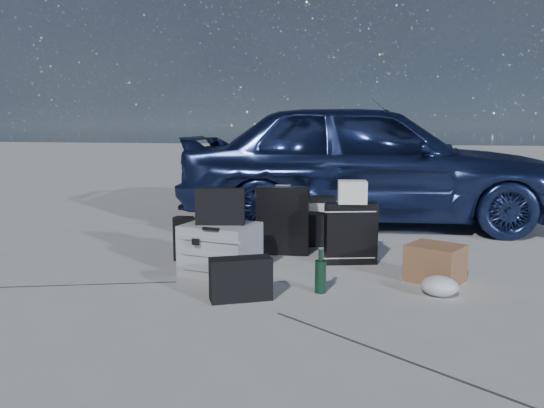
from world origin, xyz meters
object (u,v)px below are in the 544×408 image
at_px(car, 366,162).
at_px(pelican_case, 221,248).
at_px(suitcase_right, 351,233).
at_px(suitcase_left, 283,220).
at_px(green_bottle, 320,271).
at_px(duffel_bag, 320,226).
at_px(briefcase, 202,239).
at_px(cardboard_box, 435,263).

relative_size(car, pelican_case, 7.91).
height_order(car, suitcase_right, car).
xyz_separation_m(suitcase_left, green_bottle, (0.49, -1.11, -0.16)).
distance_m(pelican_case, suitcase_right, 1.15).
bearing_deg(car, suitcase_left, 152.52).
bearing_deg(duffel_bag, suitcase_right, -89.29).
distance_m(briefcase, cardboard_box, 1.99).
bearing_deg(cardboard_box, car, 104.76).
relative_size(briefcase, duffel_bag, 0.70).
bearing_deg(car, green_bottle, 170.25).
height_order(suitcase_right, green_bottle, suitcase_right).
distance_m(car, pelican_case, 2.77).
bearing_deg(suitcase_left, duffel_bag, 54.94).
bearing_deg(briefcase, suitcase_left, 30.87).
xyz_separation_m(briefcase, suitcase_right, (1.30, 0.20, 0.07)).
bearing_deg(green_bottle, car, 85.76).
bearing_deg(green_bottle, briefcase, 148.77).
distance_m(car, cardboard_box, 2.53).
bearing_deg(briefcase, green_bottle, -33.39).
relative_size(car, suitcase_left, 6.97).
distance_m(suitcase_left, duffel_bag, 0.60).
xyz_separation_m(suitcase_right, green_bottle, (-0.16, -0.89, -0.11)).
bearing_deg(cardboard_box, pelican_case, -176.20).
height_order(suitcase_left, duffel_bag, suitcase_left).
relative_size(suitcase_left, green_bottle, 1.96).
distance_m(duffel_bag, cardboard_box, 1.54).
relative_size(briefcase, green_bottle, 1.56).
bearing_deg(suitcase_right, suitcase_left, 145.20).
xyz_separation_m(briefcase, suitcase_left, (0.65, 0.42, 0.12)).
xyz_separation_m(car, briefcase, (-1.35, -2.15, -0.56)).
distance_m(briefcase, suitcase_left, 0.78).
distance_m(cardboard_box, green_bottle, 0.96).
height_order(briefcase, green_bottle, briefcase).
bearing_deg(green_bottle, pelican_case, 157.74).
relative_size(briefcase, suitcase_left, 0.80).
bearing_deg(pelican_case, suitcase_right, 39.12).
bearing_deg(duffel_bag, briefcase, -160.88).
distance_m(suitcase_right, green_bottle, 0.91).
distance_m(pelican_case, suitcase_left, 0.85).
relative_size(cardboard_box, green_bottle, 1.18).
relative_size(suitcase_left, duffel_bag, 0.88).
relative_size(duffel_bag, cardboard_box, 1.88).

